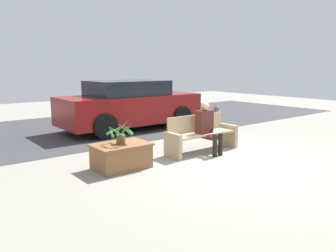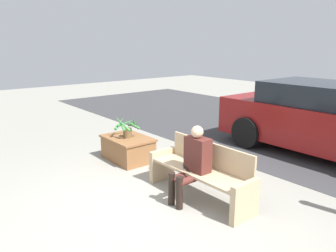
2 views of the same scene
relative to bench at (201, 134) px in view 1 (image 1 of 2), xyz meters
The scene contains 8 objects.
ground_plane 1.09m from the bench, 100.52° to the right, with size 30.00×30.00×0.00m, color gray.
road_surface 4.61m from the bench, 92.32° to the left, with size 20.00×6.00×0.01m, color #38383A.
bench is the anchor object (origin of this frame).
person_seated 0.29m from the bench, 88.36° to the right, with size 0.39×0.60×1.16m.
planter_box 2.14m from the bench, behind, with size 1.07×0.74×0.49m.
potted_plant 2.15m from the bench, behind, with size 0.51×0.51×0.48m.
parked_car 3.48m from the bench, 86.46° to the left, with size 4.43×1.98×1.54m.
bollard_post 2.11m from the bench, 33.68° to the left, with size 0.15×0.15×0.84m.
Camera 1 is at (-5.04, -4.39, 1.93)m, focal length 35.00 mm.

